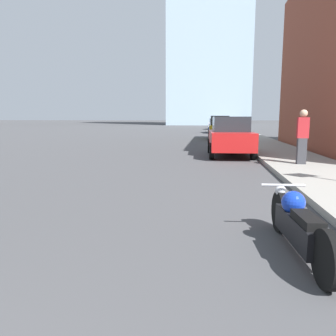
% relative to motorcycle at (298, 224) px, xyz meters
% --- Properties ---
extents(sidewalk, '(2.64, 240.00, 0.15)m').
position_rel_motorcycle_xyz_m(sidewalk, '(2.16, 35.16, -0.30)').
color(sidewalk, gray).
rests_on(sidewalk, ground_plane).
extents(distant_tower, '(18.35, 18.35, 50.74)m').
position_rel_motorcycle_xyz_m(distant_tower, '(-1.63, 77.04, 25.00)').
color(distant_tower, '#9EB7CC').
rests_on(distant_tower, ground_plane).
extents(motorcycle, '(0.62, 2.27, 0.75)m').
position_rel_motorcycle_xyz_m(motorcycle, '(0.00, 0.00, 0.00)').
color(motorcycle, black).
rests_on(motorcycle, ground_plane).
extents(parked_car_red, '(1.97, 4.04, 1.73)m').
position_rel_motorcycle_xyz_m(parked_car_red, '(-0.23, 10.55, 0.50)').
color(parked_car_red, red).
rests_on(parked_car_red, ground_plane).
extents(parked_car_yellow, '(1.79, 4.46, 1.83)m').
position_rel_motorcycle_xyz_m(parked_car_yellow, '(-0.37, 22.43, 0.53)').
color(parked_car_yellow, gold).
rests_on(parked_car_yellow, ground_plane).
extents(parked_car_blue, '(1.86, 4.59, 1.61)m').
position_rel_motorcycle_xyz_m(parked_car_blue, '(-0.38, 33.13, 0.43)').
color(parked_car_blue, '#1E3899').
rests_on(parked_car_blue, ground_plane).
extents(parked_car_silver, '(2.17, 4.22, 1.59)m').
position_rel_motorcycle_xyz_m(parked_car_silver, '(-0.33, 44.11, 0.44)').
color(parked_car_silver, '#BCBCC1').
rests_on(parked_car_silver, ground_plane).
extents(pedestrian, '(0.36, 0.25, 1.81)m').
position_rel_motorcycle_xyz_m(pedestrian, '(1.94, 7.28, 0.72)').
color(pedestrian, '#38383D').
rests_on(pedestrian, sidewalk).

